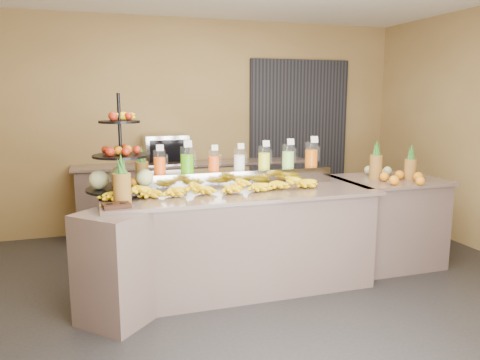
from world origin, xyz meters
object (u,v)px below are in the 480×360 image
fruit_stand (126,169)px  condiment_caddy (116,206)px  pitcher_tray (239,177)px  right_fruit_pile (397,173)px  banana_heap (215,186)px  oven_warmer (166,149)px

fruit_stand → condiment_caddy: fruit_stand is taller
pitcher_tray → condiment_caddy: size_ratio=8.90×
pitcher_tray → condiment_caddy: 1.38m
right_fruit_pile → banana_heap: bearing=-179.8°
right_fruit_pile → pitcher_tray: bearing=168.5°
pitcher_tray → banana_heap: bearing=-135.1°
right_fruit_pile → condiment_caddy: bearing=-173.4°
pitcher_tray → oven_warmer: (-0.47, 1.67, 0.11)m
banana_heap → condiment_caddy: banana_heap is taller
condiment_caddy → right_fruit_pile: bearing=6.6°
fruit_stand → right_fruit_pile: bearing=14.4°
fruit_stand → right_fruit_pile: 2.70m
pitcher_tray → fruit_stand: size_ratio=2.09×
fruit_stand → right_fruit_pile: fruit_stand is taller
oven_warmer → right_fruit_pile: bearing=-46.1°
condiment_caddy → oven_warmer: bearing=72.1°
pitcher_tray → oven_warmer: bearing=105.7°
pitcher_tray → banana_heap: (-0.33, -0.33, -0.01)m
banana_heap → oven_warmer: bearing=93.9°
banana_heap → oven_warmer: 2.01m
banana_heap → fruit_stand: fruit_stand is taller
right_fruit_pile → oven_warmer: (-2.07, 1.99, 0.10)m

